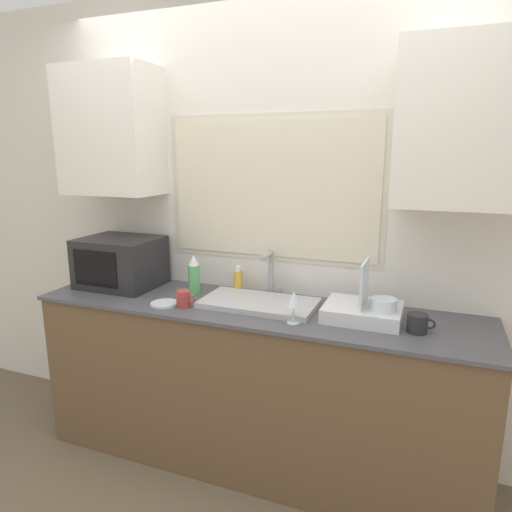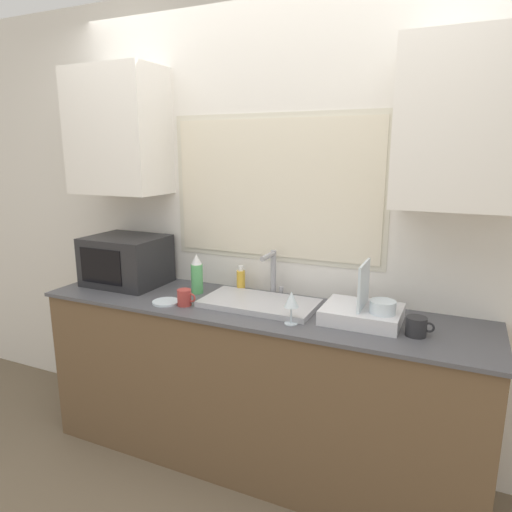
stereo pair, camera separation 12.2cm
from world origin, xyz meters
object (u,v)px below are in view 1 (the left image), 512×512
object	(u,v)px
dish_rack	(365,310)
wine_glass	(294,300)
soap_bottle	(238,281)
mug_near_sink	(184,299)
faucet	(271,270)
spray_bottle	(194,275)
microwave	(121,262)

from	to	relation	value
dish_rack	wine_glass	world-z (taller)	dish_rack
soap_bottle	mug_near_sink	world-z (taller)	soap_bottle
faucet	spray_bottle	distance (m)	0.44
microwave	dish_rack	world-z (taller)	microwave
mug_near_sink	faucet	bearing A→B (deg)	41.91
microwave	dish_rack	distance (m)	1.47
soap_bottle	wine_glass	bearing A→B (deg)	-38.79
faucet	soap_bottle	bearing A→B (deg)	177.32
soap_bottle	mug_near_sink	xyz separation A→B (m)	(-0.17, -0.34, -0.02)
soap_bottle	wine_glass	size ratio (longest dim) A/B	0.98
wine_glass	faucet	bearing A→B (deg)	124.69
soap_bottle	wine_glass	distance (m)	0.57
dish_rack	mug_near_sink	size ratio (longest dim) A/B	3.44
faucet	soap_bottle	xyz separation A→B (m)	(-0.20, 0.01, -0.09)
microwave	spray_bottle	distance (m)	0.50
dish_rack	spray_bottle	bearing A→B (deg)	176.49
microwave	spray_bottle	size ratio (longest dim) A/B	1.98
spray_bottle	wine_glass	xyz separation A→B (m)	(0.66, -0.23, 0.01)
dish_rack	mug_near_sink	distance (m)	0.93
faucet	wine_glass	size ratio (longest dim) A/B	1.65
dish_rack	wine_glass	distance (m)	0.36
faucet	soap_bottle	distance (m)	0.22
wine_glass	mug_near_sink	bearing A→B (deg)	178.57
microwave	dish_rack	bearing A→B (deg)	-1.92
faucet	soap_bottle	world-z (taller)	faucet
spray_bottle	wine_glass	distance (m)	0.70
soap_bottle	mug_near_sink	distance (m)	0.38
dish_rack	soap_bottle	xyz separation A→B (m)	(-0.75, 0.18, 0.02)
faucet	spray_bottle	size ratio (longest dim) A/B	1.14
mug_near_sink	wine_glass	size ratio (longest dim) A/B	0.67
microwave	wine_glass	bearing A→B (deg)	-10.84
dish_rack	faucet	bearing A→B (deg)	162.54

